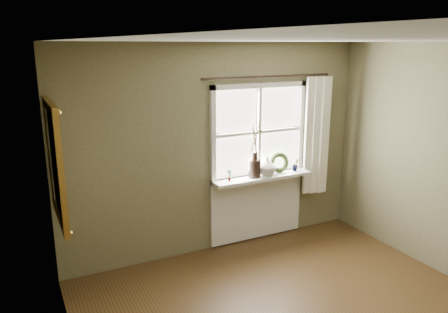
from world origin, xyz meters
TOP-DOWN VIEW (x-y plane):
  - ceiling at (0.00, 0.00)m, footprint 4.50×4.50m
  - wall_back at (0.00, 2.30)m, footprint 4.00×0.10m
  - wall_left at (-2.05, 0.00)m, footprint 0.10×4.50m
  - window_frame at (0.55, 2.23)m, footprint 1.36×0.06m
  - window_sill at (0.55, 2.12)m, footprint 1.36×0.26m
  - window_apron at (0.55, 2.23)m, footprint 1.36×0.04m
  - dark_jug at (0.44, 2.12)m, footprint 0.19×0.19m
  - cream_vase at (0.63, 2.12)m, footprint 0.29×0.29m
  - wreath at (0.83, 2.16)m, footprint 0.29×0.16m
  - potted_plant_left at (0.07, 2.12)m, footprint 0.08×0.05m
  - potted_plant_right at (1.07, 2.12)m, footprint 0.10×0.09m
  - curtain at (1.39, 2.13)m, footprint 0.36×0.12m
  - curtain_rod at (0.65, 2.17)m, footprint 1.84×0.03m
  - gilt_mirror at (-1.96, 1.70)m, footprint 0.10×0.96m

SIDE VIEW (x-z plane):
  - window_apron at x=0.55m, z-range 0.02..0.90m
  - window_sill at x=0.55m, z-range 0.88..0.92m
  - potted_plant_left at x=0.07m, z-range 0.92..1.07m
  - potted_plant_right at x=1.07m, z-range 0.92..1.09m
  - wreath at x=0.83m, z-range 0.88..1.17m
  - dark_jug at x=0.44m, z-range 0.92..1.15m
  - cream_vase at x=0.63m, z-range 0.92..1.16m
  - wall_back at x=0.00m, z-range 0.00..2.60m
  - wall_left at x=-2.05m, z-range 0.00..2.60m
  - curtain at x=1.39m, z-range 0.57..2.16m
  - window_frame at x=0.55m, z-range 0.86..2.10m
  - gilt_mirror at x=-1.96m, z-range 0.94..2.08m
  - curtain_rod at x=0.65m, z-range 2.16..2.20m
  - ceiling at x=0.00m, z-range 2.60..2.60m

